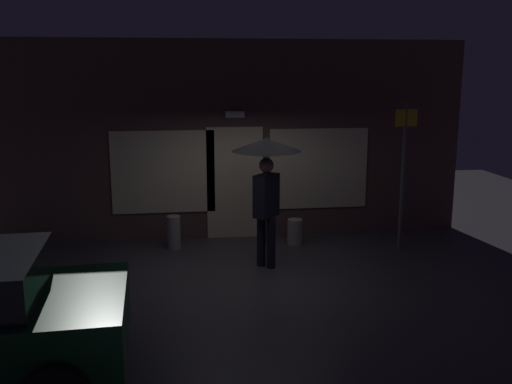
% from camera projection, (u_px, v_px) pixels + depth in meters
% --- Properties ---
extents(ground_plane, '(18.00, 18.00, 0.00)m').
position_uv_depth(ground_plane, '(248.00, 274.00, 9.41)').
color(ground_plane, '#423F44').
extents(building_facade, '(9.18, 0.48, 3.86)m').
position_uv_depth(building_facade, '(234.00, 141.00, 11.29)').
color(building_facade, brown).
rests_on(building_facade, ground).
extents(person_with_umbrella, '(1.14, 1.14, 2.19)m').
position_uv_depth(person_with_umbrella, '(266.00, 165.00, 9.42)').
color(person_with_umbrella, black).
rests_on(person_with_umbrella, ground).
extents(street_sign_post, '(0.40, 0.07, 2.69)m').
position_uv_depth(street_sign_post, '(403.00, 169.00, 10.37)').
color(street_sign_post, '#595B60').
rests_on(street_sign_post, ground).
extents(sidewalk_bollard, '(0.28, 0.28, 0.49)m').
position_uv_depth(sidewalk_bollard, '(295.00, 232.00, 10.98)').
color(sidewalk_bollard, '#B2A899').
rests_on(sidewalk_bollard, ground).
extents(sidewalk_bollard_2, '(0.25, 0.25, 0.63)m').
position_uv_depth(sidewalk_bollard_2, '(174.00, 232.00, 10.70)').
color(sidewalk_bollard_2, '#9E998E').
rests_on(sidewalk_bollard_2, ground).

